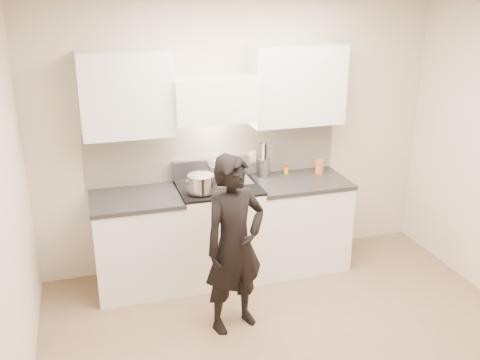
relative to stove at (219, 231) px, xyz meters
name	(u,v)px	position (x,y,z in m)	size (l,w,h in m)	color
ground_plane	(303,357)	(0.30, -1.42, -0.47)	(4.00, 4.00, 0.00)	#80694F
room_shell	(284,148)	(0.24, -1.05, 1.12)	(4.04, 3.54, 2.70)	beige
stove	(219,231)	(0.00, 0.00, 0.00)	(0.76, 0.65, 0.96)	white
counter_right	(298,222)	(0.83, 0.00, -0.01)	(0.92, 0.67, 0.92)	white
counter_left	(138,242)	(-0.78, 0.00, -0.01)	(0.82, 0.67, 0.92)	white
wok	(227,168)	(0.13, 0.14, 0.58)	(0.37, 0.45, 0.30)	#BABABB
stock_pot	(201,183)	(-0.20, -0.14, 0.57)	(0.32, 0.32, 0.16)	#BABABB
utensil_crock	(264,166)	(0.52, 0.20, 0.55)	(0.13, 0.13, 0.34)	#9896A8
spice_jar	(286,169)	(0.76, 0.20, 0.49)	(0.04, 0.04, 0.10)	orange
oil_glass	(319,166)	(1.09, 0.12, 0.52)	(0.08, 0.08, 0.15)	#C86722
person	(234,245)	(-0.09, -0.86, 0.28)	(0.55, 0.36, 1.51)	black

